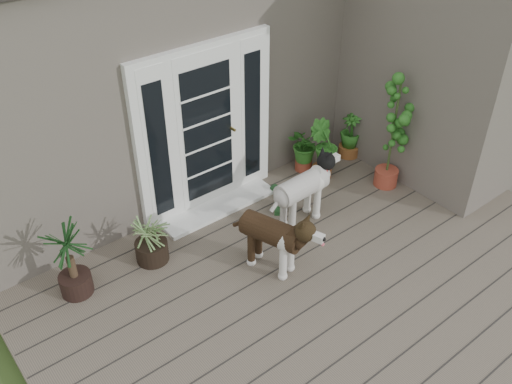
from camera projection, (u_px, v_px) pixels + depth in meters
deck at (340, 293)px, 6.14m from camera, size 6.20×4.60×0.12m
house_main at (135, 47)px, 7.97m from camera, size 7.40×4.00×3.10m
house_wing at (445, 66)px, 7.43m from camera, size 1.60×2.40×3.10m
door_unit at (206, 130)px, 6.77m from camera, size 1.90×0.14×2.15m
door_step at (219, 207)px, 7.26m from camera, size 1.60×0.40×0.05m
brindle_dog at (271, 241)px, 6.16m from camera, size 0.67×0.99×0.76m
white_dog at (301, 196)px, 6.84m from camera, size 0.94×0.43×0.77m
spider_plant at (150, 237)px, 6.30m from camera, size 0.73×0.73×0.67m
yucca at (70, 259)px, 5.80m from camera, size 0.81×0.81×0.94m
herb_a at (304, 150)px, 7.84m from camera, size 0.63×0.63×0.62m
herb_b at (323, 157)px, 7.69m from camera, size 0.60×0.60×0.63m
herb_c at (350, 139)px, 8.17m from camera, size 0.36×0.36×0.55m
sapling at (393, 131)px, 7.22m from camera, size 0.59×0.59×1.68m
clog_left at (279, 192)px, 7.48m from camera, size 0.16×0.32×0.09m
clog_right at (278, 207)px, 7.22m from camera, size 0.28×0.30×0.08m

